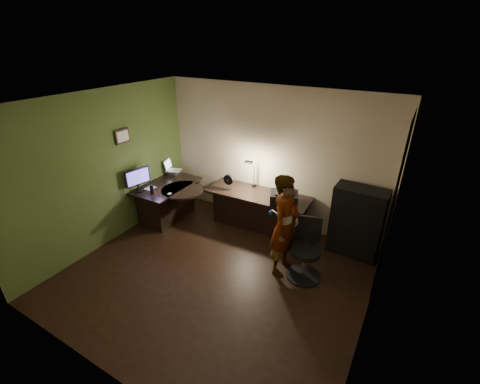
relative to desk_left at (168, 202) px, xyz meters
The scene contains 27 objects.
floor 2.12m from the desk_left, 28.85° to the right, with size 4.50×4.00×0.01m, color black.
ceiling 3.13m from the desk_left, 28.85° to the right, with size 4.50×4.00×0.01m, color silver.
wall_back 2.30m from the desk_left, 28.57° to the left, with size 4.50×0.01×2.70m, color tan.
wall_front 3.66m from the desk_left, 58.73° to the right, with size 4.50×0.01×2.70m, color tan.
wall_left 1.46m from the desk_left, 112.86° to the right, with size 0.01×4.00×2.70m, color tan.
wall_right 4.32m from the desk_left, 13.87° to the right, with size 0.01×4.00×2.70m, color tan.
green_wall_overlay 1.46m from the desk_left, 112.13° to the right, with size 0.00×4.00×2.70m, color #425724.
arched_doorway 4.17m from the desk_left, ahead, with size 0.01×0.90×2.60m, color black.
french_door 4.41m from the desk_left, 20.97° to the right, with size 0.02×0.92×2.10m, color white.
framed_picture 1.62m from the desk_left, 124.94° to the right, with size 0.04×0.30×0.25m, color black.
desk_left is the anchor object (origin of this frame).
desk_right 1.85m from the desk_left, 18.61° to the left, with size 2.00×0.70×0.75m, color black.
cabinet 3.65m from the desk_left, 11.26° to the left, with size 0.83×0.41×1.24m, color black.
laptop_stand 0.68m from the desk_left, 113.78° to the left, with size 0.22×0.18×0.09m, color silver.
laptop 0.78m from the desk_left, 113.78° to the left, with size 0.32×0.30×0.22m, color silver.
monitor 0.78m from the desk_left, 119.08° to the right, with size 0.10×0.50×0.33m, color black.
mouse 0.62m from the desk_left, 41.18° to the right, with size 0.06×0.09×0.03m, color silver.
phone 0.74m from the desk_left, 38.63° to the left, with size 0.06×0.12×0.01m, color black.
pen 0.45m from the desk_left, 97.61° to the right, with size 0.01×0.14×0.01m, color black.
speaker 0.65m from the desk_left, 83.96° to the right, with size 0.07×0.07×0.18m, color black.
notepad 0.51m from the desk_left, 119.34° to the right, with size 0.14×0.20×0.01m, color silver.
desk_fan 1.38m from the desk_left, 21.98° to the left, with size 0.20×0.11×0.32m, color black.
headphones 2.39m from the desk_left, ahead, with size 0.17×0.07×0.08m, color #114E8B.
printer 2.43m from the desk_left, 12.25° to the left, with size 0.49×0.38×0.22m, color black.
desk_lamp 1.88m from the desk_left, 27.98° to the left, with size 0.16×0.30×0.66m, color black.
office_chair 3.08m from the desk_left, ahead, with size 0.55×0.55×0.98m, color black.
person 2.76m from the desk_left, ahead, with size 0.60×0.40×1.68m, color #D8A88C.
Camera 1 is at (2.36, -3.28, 3.48)m, focal length 24.00 mm.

